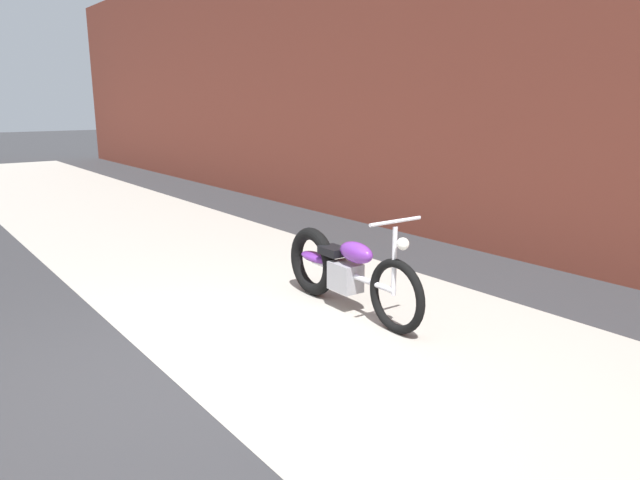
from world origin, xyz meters
TOP-DOWN VIEW (x-y plane):
  - ground_plane at (0.00, 0.00)m, footprint 80.00×80.00m
  - sidewalk_slab at (0.00, 1.75)m, footprint 36.00×3.50m
  - brick_building_wall at (0.00, 5.20)m, footprint 36.00×0.50m
  - motorcycle_purple at (-0.57, 1.99)m, footprint 2.01×0.58m

SIDE VIEW (x-z plane):
  - ground_plane at x=0.00m, z-range 0.00..0.00m
  - sidewalk_slab at x=0.00m, z-range 0.00..0.01m
  - motorcycle_purple at x=-0.57m, z-range -0.12..0.91m
  - brick_building_wall at x=0.00m, z-range 0.00..5.10m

